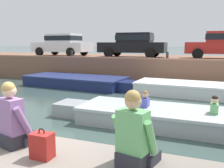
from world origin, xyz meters
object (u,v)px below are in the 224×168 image
at_px(mooring_bollard_mid, 167,55).
at_px(person_seated_right, 14,121).
at_px(car_leftmost_white, 63,44).
at_px(boat_moored_west_navy, 80,82).
at_px(bottle_drink, 19,137).
at_px(motorboat_passing, 164,117).
at_px(car_centre_red, 222,44).
at_px(mooring_bollard_west, 72,54).
at_px(backpack_on_ledge, 43,146).
at_px(person_seated_middle, 134,137).
at_px(boat_moored_central_white, 198,90).
at_px(car_left_inner_black, 133,44).

bearing_deg(mooring_bollard_mid, person_seated_right, -92.48).
height_order(car_leftmost_white, person_seated_right, car_leftmost_white).
relative_size(boat_moored_west_navy, bottle_drink, 33.44).
bearing_deg(mooring_bollard_mid, car_leftmost_white, 166.91).
xyz_separation_m(car_leftmost_white, mooring_bollard_mid, (7.75, -1.80, -0.61)).
bearing_deg(boat_moored_west_navy, motorboat_passing, -42.39).
xyz_separation_m(car_centre_red, person_seated_right, (-3.23, -12.85, -1.11)).
relative_size(mooring_bollard_west, bottle_drink, 2.18).
height_order(motorboat_passing, car_centre_red, car_centre_red).
height_order(person_seated_right, bottle_drink, person_seated_right).
bearing_deg(mooring_bollard_west, motorboat_passing, -44.44).
bearing_deg(mooring_bollard_west, car_centre_red, 11.73).
distance_m(mooring_bollard_west, mooring_bollard_mid, 5.94).
distance_m(boat_moored_west_navy, car_leftmost_white, 5.36).
distance_m(person_seated_right, backpack_on_ledge, 0.69).
bearing_deg(motorboat_passing, mooring_bollard_mid, 98.45).
bearing_deg(boat_moored_west_navy, mooring_bollard_mid, 22.86).
xyz_separation_m(boat_moored_west_navy, mooring_bollard_mid, (4.42, 1.86, 1.44)).
xyz_separation_m(mooring_bollard_west, bottle_drink, (5.46, -10.95, -0.79)).
bearing_deg(mooring_bollard_mid, person_seated_middle, -83.03).
xyz_separation_m(boat_moored_central_white, person_seated_middle, (-0.43, -8.85, 0.92)).
distance_m(car_left_inner_black, mooring_bollard_west, 3.97).
height_order(boat_moored_central_white, car_centre_red, car_centre_red).
bearing_deg(mooring_bollard_west, person_seated_right, -63.67).
height_order(boat_moored_west_navy, motorboat_passing, motorboat_passing).
distance_m(car_left_inner_black, mooring_bollard_mid, 3.11).
xyz_separation_m(person_seated_right, bottle_drink, (-0.00, 0.09, -0.28)).
distance_m(boat_moored_west_navy, backpack_on_ledge, 10.45).
bearing_deg(bottle_drink, motorboat_passing, 70.11).
distance_m(person_seated_right, person_seated_middle, 1.82).
bearing_deg(person_seated_right, bottle_drink, 91.52).
height_order(car_leftmost_white, person_seated_middle, car_leftmost_white).
bearing_deg(car_centre_red, mooring_bollard_west, -168.27).
bearing_deg(car_left_inner_black, boat_moored_central_white, -43.11).
bearing_deg(car_leftmost_white, person_seated_right, -60.48).
relative_size(motorboat_passing, mooring_bollard_mid, 14.87).
bearing_deg(motorboat_passing, mooring_bollard_west, 135.56).
xyz_separation_m(car_centre_red, person_seated_middle, (-1.40, -12.82, -1.11)).
relative_size(mooring_bollard_mid, person_seated_right, 0.46).
bearing_deg(mooring_bollard_west, bottle_drink, -63.49).
xyz_separation_m(boat_moored_central_white, mooring_bollard_west, (-7.71, 2.16, 1.43)).
height_order(mooring_bollard_mid, backpack_on_ledge, mooring_bollard_mid).
height_order(boat_moored_west_navy, bottle_drink, bottle_drink).
height_order(motorboat_passing, car_leftmost_white, car_leftmost_white).
relative_size(car_left_inner_black, person_seated_right, 4.47).
relative_size(boat_moored_west_navy, boat_moored_central_white, 1.11).
height_order(car_leftmost_white, mooring_bollard_west, car_leftmost_white).
bearing_deg(bottle_drink, boat_moored_west_navy, 113.43).
xyz_separation_m(boat_moored_central_white, mooring_bollard_mid, (-1.77, 2.16, 1.43)).
relative_size(motorboat_passing, car_leftmost_white, 1.57).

